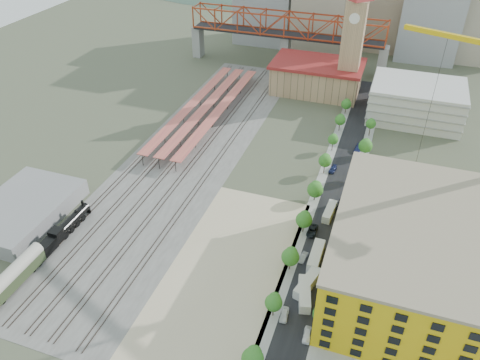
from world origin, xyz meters
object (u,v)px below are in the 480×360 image
(site_trailer_b, at_px, (308,283))
(site_trailer_c, at_px, (316,256))
(site_trailer_a, at_px, (304,294))
(locomotive, at_px, (65,229))
(site_trailer_d, at_px, (329,212))
(coach, at_px, (13,277))
(car_0, at_px, (284,315))
(clock_tower, at_px, (354,30))
(construction_building, at_px, (431,258))

(site_trailer_b, bearing_deg, site_trailer_c, 105.00)
(site_trailer_a, relative_size, site_trailer_b, 0.99)
(locomotive, height_order, site_trailer_a, locomotive)
(site_trailer_b, bearing_deg, site_trailer_d, 105.00)
(coach, height_order, site_trailer_a, coach)
(car_0, bearing_deg, clock_tower, 88.14)
(site_trailer_d, bearing_deg, car_0, -90.24)
(construction_building, xyz_separation_m, locomotive, (-92.00, -12.28, -7.29))
(construction_building, relative_size, locomotive, 2.23)
(construction_building, relative_size, car_0, 11.68)
(coach, height_order, site_trailer_d, coach)
(site_trailer_b, xyz_separation_m, site_trailer_d, (0.00, 28.79, -0.16))
(construction_building, distance_m, locomotive, 93.10)
(construction_building, relative_size, site_trailer_b, 5.08)
(site_trailer_c, bearing_deg, locomotive, -168.90)
(construction_building, xyz_separation_m, site_trailer_d, (-26.00, 19.48, -8.20))
(clock_tower, relative_size, locomotive, 2.29)
(coach, bearing_deg, site_trailer_c, 26.03)
(locomotive, height_order, coach, coach)
(coach, xyz_separation_m, site_trailer_c, (66.00, 32.23, -1.74))
(site_trailer_b, bearing_deg, site_trailer_a, -75.00)
(site_trailer_a, xyz_separation_m, site_trailer_b, (0.00, 3.43, 0.02))
(clock_tower, height_order, car_0, clock_tower)
(construction_building, height_order, car_0, construction_building)
(site_trailer_b, height_order, car_0, site_trailer_b)
(coach, distance_m, site_trailer_a, 68.74)
(clock_tower, distance_m, coach, 146.30)
(clock_tower, bearing_deg, construction_building, -71.22)
(site_trailer_d, relative_size, car_0, 2.03)
(site_trailer_d, bearing_deg, locomotive, -150.15)
(site_trailer_c, bearing_deg, car_0, -98.31)
(locomotive, relative_size, coach, 1.20)
(site_trailer_a, xyz_separation_m, site_trailer_c, (0.00, 13.10, 0.07))
(site_trailer_c, bearing_deg, site_trailer_a, -89.75)
(construction_building, distance_m, site_trailer_b, 28.76)
(locomotive, distance_m, site_trailer_a, 66.01)
(site_trailer_a, distance_m, site_trailer_b, 3.43)
(site_trailer_d, height_order, car_0, site_trailer_d)
(locomotive, height_order, site_trailer_c, locomotive)
(car_0, bearing_deg, site_trailer_b, 69.45)
(locomotive, xyz_separation_m, coach, (0.00, -19.58, 1.04))
(site_trailer_c, xyz_separation_m, site_trailer_d, (0.00, 19.11, -0.21))
(construction_building, height_order, site_trailer_a, construction_building)
(coach, distance_m, site_trailer_b, 69.77)
(construction_building, distance_m, car_0, 36.04)
(site_trailer_b, bearing_deg, coach, -146.13)
(construction_building, bearing_deg, car_0, -145.99)
(site_trailer_a, distance_m, site_trailer_c, 13.10)
(site_trailer_a, distance_m, site_trailer_d, 32.22)
(site_trailer_d, bearing_deg, site_trailer_c, -85.84)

